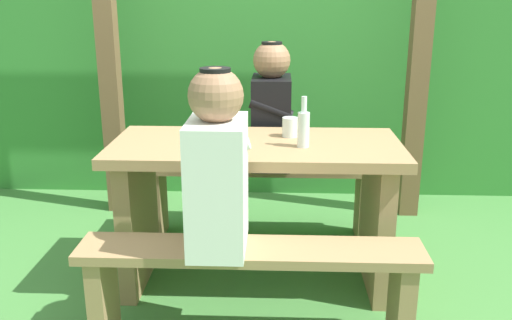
# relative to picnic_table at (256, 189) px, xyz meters

# --- Properties ---
(ground_plane) EXTENTS (12.00, 12.00, 0.00)m
(ground_plane) POSITION_rel_picnic_table_xyz_m (0.00, 0.00, -0.50)
(ground_plane) COLOR #427D3A
(hedge_backdrop) EXTENTS (6.40, 1.02, 1.74)m
(hedge_backdrop) POSITION_rel_picnic_table_xyz_m (0.00, 1.83, 0.36)
(hedge_backdrop) COLOR #337F32
(hedge_backdrop) RESTS_ON ground_plane
(pergola_post_left) EXTENTS (0.12, 0.12, 2.24)m
(pergola_post_left) POSITION_rel_picnic_table_xyz_m (-0.99, 0.97, 0.61)
(pergola_post_left) COLOR brown
(pergola_post_left) RESTS_ON ground_plane
(pergola_post_right) EXTENTS (0.12, 0.12, 2.24)m
(pergola_post_right) POSITION_rel_picnic_table_xyz_m (0.99, 0.97, 0.61)
(pergola_post_right) COLOR brown
(pergola_post_right) RESTS_ON ground_plane
(picnic_table) EXTENTS (1.40, 0.64, 0.74)m
(picnic_table) POSITION_rel_picnic_table_xyz_m (0.00, 0.00, 0.00)
(picnic_table) COLOR #9E7A51
(picnic_table) RESTS_ON ground_plane
(bench_near) EXTENTS (1.40, 0.24, 0.46)m
(bench_near) POSITION_rel_picnic_table_xyz_m (0.00, -0.55, -0.18)
(bench_near) COLOR #9E7A51
(bench_near) RESTS_ON ground_plane
(bench_far) EXTENTS (1.40, 0.24, 0.46)m
(bench_far) POSITION_rel_picnic_table_xyz_m (0.00, 0.55, -0.18)
(bench_far) COLOR #9E7A51
(bench_far) RESTS_ON ground_plane
(person_white_shirt) EXTENTS (0.25, 0.35, 0.72)m
(person_white_shirt) POSITION_rel_picnic_table_xyz_m (-0.13, -0.55, 0.28)
(person_white_shirt) COLOR white
(person_white_shirt) RESTS_ON bench_near
(person_black_coat) EXTENTS (0.25, 0.35, 0.72)m
(person_black_coat) POSITION_rel_picnic_table_xyz_m (0.07, 0.55, 0.28)
(person_black_coat) COLOR black
(person_black_coat) RESTS_ON bench_far
(drinking_glass) EXTENTS (0.08, 0.08, 0.10)m
(drinking_glass) POSITION_rel_picnic_table_xyz_m (0.16, 0.12, 0.29)
(drinking_glass) COLOR silver
(drinking_glass) RESTS_ON picnic_table
(bottle_left) EXTENTS (0.06, 0.06, 0.24)m
(bottle_left) POSITION_rel_picnic_table_xyz_m (0.22, -0.07, 0.33)
(bottle_left) COLOR silver
(bottle_left) RESTS_ON picnic_table
(cell_phone) EXTENTS (0.12, 0.16, 0.01)m
(cell_phone) POSITION_rel_picnic_table_xyz_m (-0.18, 0.11, 0.24)
(cell_phone) COLOR silver
(cell_phone) RESTS_ON picnic_table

